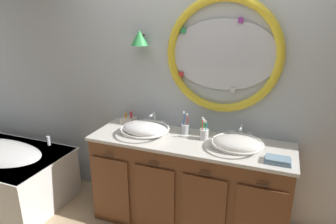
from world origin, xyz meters
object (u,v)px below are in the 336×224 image
toothbrush_holder_left (185,128)px  folded_hand_towel (278,160)px  toiletry_basket (129,120)px  sink_basin_right (237,143)px  sink_basin_left (145,129)px  soap_dispenser (203,127)px  toothbrush_holder_right (204,134)px

toothbrush_holder_left → folded_hand_towel: (0.84, -0.30, -0.04)m
toothbrush_holder_left → toiletry_basket: size_ratio=1.59×
toothbrush_holder_left → folded_hand_towel: 0.89m
toothbrush_holder_left → toiletry_basket: 0.64m
sink_basin_right → toiletry_basket: (-1.15, 0.22, -0.02)m
sink_basin_left → folded_hand_towel: size_ratio=2.35×
soap_dispenser → folded_hand_towel: (0.68, -0.34, -0.06)m
sink_basin_right → toiletry_basket: size_ratio=3.13×
sink_basin_left → toothbrush_holder_left: size_ratio=2.08×
toothbrush_holder_right → toiletry_basket: size_ratio=1.54×
toiletry_basket → sink_basin_left: bearing=-37.4°
sink_basin_right → toothbrush_holder_left: (-0.51, 0.16, 0.00)m
sink_basin_right → folded_hand_towel: (0.33, -0.14, -0.03)m
sink_basin_right → toothbrush_holder_left: size_ratio=1.97×
sink_basin_left → sink_basin_right: bearing=0.0°
sink_basin_left → toiletry_basket: toiletry_basket is taller
toothbrush_holder_left → toiletry_basket: toothbrush_holder_left is taller
toothbrush_holder_right → folded_hand_towel: toothbrush_holder_right is taller
sink_basin_left → toothbrush_holder_left: toothbrush_holder_left is taller
toothbrush_holder_left → toothbrush_holder_right: 0.21m
folded_hand_towel → toiletry_basket: size_ratio=1.41×
folded_hand_towel → toothbrush_holder_left: bearing=160.7°
soap_dispenser → folded_hand_towel: size_ratio=0.85×
folded_hand_towel → toiletry_basket: 1.53m
toothbrush_holder_left → toothbrush_holder_right: size_ratio=1.03×
toiletry_basket → folded_hand_towel: bearing=-13.6°
toothbrush_holder_left → toiletry_basket: bearing=174.3°
toothbrush_holder_right → folded_hand_towel: (0.64, -0.22, -0.04)m
toothbrush_holder_right → toiletry_basket: (-0.84, 0.13, -0.02)m
toothbrush_holder_left → soap_dispenser: toothbrush_holder_left is taller
sink_basin_right → soap_dispenser: size_ratio=2.62×
toothbrush_holder_right → toiletry_basket: 0.85m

